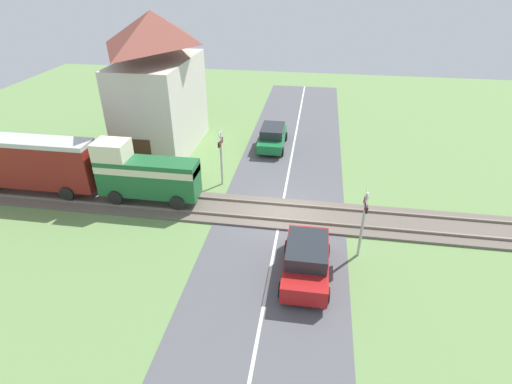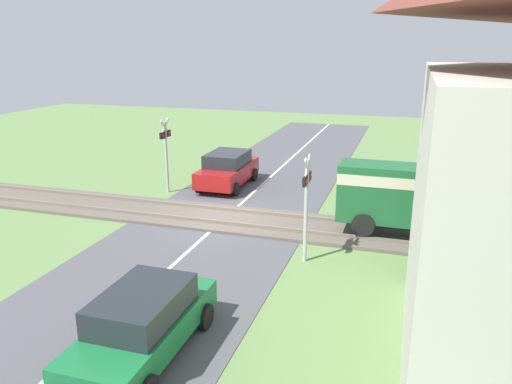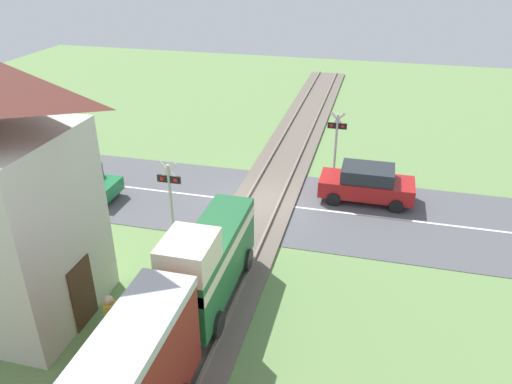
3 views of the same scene
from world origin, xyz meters
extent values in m
plane|color=#66894C|center=(0.00, 0.00, 0.00)|extent=(60.00, 60.00, 0.00)
cube|color=#515156|center=(0.00, 0.00, 0.01)|extent=(48.00, 6.40, 0.02)
cube|color=silver|center=(0.00, 0.00, 0.02)|extent=(48.00, 0.12, 0.00)
cube|color=#665B51|center=(0.00, 0.00, 0.06)|extent=(2.80, 48.00, 0.12)
cube|color=slate|center=(-0.72, 0.00, 0.18)|extent=(0.10, 48.00, 0.12)
cube|color=slate|center=(0.72, 0.00, 0.18)|extent=(0.10, 48.00, 0.12)
cube|color=#1E6033|center=(0.00, 6.81, 1.57)|extent=(1.35, 5.14, 1.90)
cube|color=beige|center=(0.00, 6.81, 2.09)|extent=(1.37, 5.14, 0.36)
cube|color=beige|center=(0.00, 8.55, 2.97)|extent=(1.35, 1.65, 0.90)
cylinder|color=black|center=(-0.72, 5.16, 0.62)|extent=(0.14, 0.76, 0.76)
cylinder|color=black|center=(0.72, 5.16, 0.62)|extent=(0.14, 0.76, 0.76)
cylinder|color=black|center=(-0.72, 8.45, 0.62)|extent=(0.14, 0.76, 0.76)
cylinder|color=black|center=(0.72, 8.45, 0.62)|extent=(0.14, 0.76, 0.76)
cube|color=#A81919|center=(-4.32, -1.44, 0.66)|extent=(4.06, 1.73, 0.72)
cube|color=#23282D|center=(-4.32, -1.44, 1.31)|extent=(2.23, 1.60, 0.58)
cylinder|color=black|center=(-3.00, -0.57, 0.30)|extent=(0.60, 0.18, 0.60)
cylinder|color=black|center=(-3.00, -2.31, 0.30)|extent=(0.60, 0.18, 0.60)
cylinder|color=black|center=(-5.64, -0.57, 0.30)|extent=(0.60, 0.18, 0.60)
cylinder|color=black|center=(-5.64, -2.31, 0.30)|extent=(0.60, 0.18, 0.60)
cube|color=#197038|center=(8.36, 1.44, 0.60)|extent=(4.12, 1.61, 0.59)
cube|color=#23282D|center=(8.36, 1.44, 1.19)|extent=(2.26, 1.48, 0.59)
cylinder|color=black|center=(7.02, 0.63, 0.30)|extent=(0.60, 0.18, 0.60)
cylinder|color=black|center=(7.02, 2.25, 0.30)|extent=(0.60, 0.18, 0.60)
cylinder|color=black|center=(9.70, 0.63, 0.30)|extent=(0.60, 0.18, 0.60)
cylinder|color=#B7B7B7|center=(-2.68, -3.65, 1.57)|extent=(0.12, 0.12, 3.14)
cube|color=black|center=(-2.68, -3.65, 2.57)|extent=(0.90, 0.08, 0.28)
sphere|color=red|center=(-2.95, -3.65, 2.57)|extent=(0.18, 0.18, 0.18)
sphere|color=red|center=(-2.41, -3.65, 2.57)|extent=(0.18, 0.18, 0.18)
cube|color=silver|center=(-2.68, -3.65, 2.89)|extent=(0.72, 0.04, 0.72)
cube|color=silver|center=(-2.68, -3.65, 2.89)|extent=(0.72, 0.04, 0.72)
cylinder|color=#B7B7B7|center=(2.68, 3.65, 1.57)|extent=(0.12, 0.12, 3.14)
cube|color=black|center=(2.68, 3.65, 2.57)|extent=(0.90, 0.08, 0.28)
sphere|color=red|center=(2.95, 3.65, 2.57)|extent=(0.18, 0.18, 0.18)
sphere|color=red|center=(2.41, 3.65, 2.57)|extent=(0.18, 0.18, 0.18)
cube|color=silver|center=(2.68, 3.65, 2.89)|extent=(0.72, 0.04, 0.72)
cube|color=silver|center=(2.68, 3.65, 2.89)|extent=(0.72, 0.04, 0.72)
cube|color=#472D1E|center=(3.43, 8.62, 1.05)|extent=(0.06, 1.10, 2.10)
cylinder|color=gold|center=(2.22, 9.16, 0.68)|extent=(0.40, 0.40, 1.35)
sphere|color=beige|center=(2.22, 9.16, 1.48)|extent=(0.25, 0.25, 0.25)
camera|label=1|loc=(-16.87, -1.38, 11.11)|focal=28.00mm
camera|label=2|loc=(16.36, 6.38, 6.32)|focal=35.00mm
camera|label=3|loc=(-4.41, 18.76, 10.42)|focal=35.00mm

